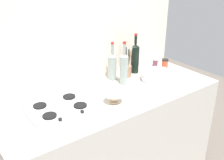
# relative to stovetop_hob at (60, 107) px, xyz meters

# --- Properties ---
(counter_block) EXTENTS (1.80, 0.70, 0.90)m
(counter_block) POSITION_rel_stovetop_hob_xyz_m (0.43, -0.03, -0.46)
(counter_block) COLOR beige
(counter_block) RESTS_ON ground
(backsplash_panel) EXTENTS (1.90, 0.06, 2.41)m
(backsplash_panel) POSITION_rel_stovetop_hob_xyz_m (0.43, 0.35, 0.29)
(backsplash_panel) COLOR beige
(backsplash_panel) RESTS_ON ground
(stovetop_hob) EXTENTS (0.46, 0.36, 0.04)m
(stovetop_hob) POSITION_rel_stovetop_hob_xyz_m (0.00, 0.00, 0.00)
(stovetop_hob) COLOR #B2B2B7
(stovetop_hob) RESTS_ON counter_block
(plate_stack) EXTENTS (0.26, 0.26, 0.09)m
(plate_stack) POSITION_rel_stovetop_hob_xyz_m (0.90, -0.05, 0.03)
(plate_stack) COLOR white
(plate_stack) RESTS_ON counter_block
(wine_bottle_leftmost) EXTENTS (0.07, 0.07, 0.34)m
(wine_bottle_leftmost) POSITION_rel_stovetop_hob_xyz_m (0.60, 0.20, 0.11)
(wine_bottle_leftmost) COLOR gray
(wine_bottle_leftmost) RESTS_ON counter_block
(wine_bottle_mid_left) EXTENTS (0.07, 0.07, 0.37)m
(wine_bottle_mid_left) POSITION_rel_stovetop_hob_xyz_m (0.63, 0.07, 0.13)
(wine_bottle_mid_left) COLOR gray
(wine_bottle_mid_left) RESTS_ON counter_block
(wine_bottle_mid_right) EXTENTS (0.07, 0.07, 0.37)m
(wine_bottle_mid_right) POSITION_rel_stovetop_hob_xyz_m (0.87, 0.21, 0.13)
(wine_bottle_mid_right) COLOR black
(wine_bottle_mid_right) RESTS_ON counter_block
(mixing_bowl) EXTENTS (0.15, 0.15, 0.07)m
(mixing_bowl) POSITION_rel_stovetop_hob_xyz_m (0.36, -0.15, 0.02)
(mixing_bowl) COLOR beige
(mixing_bowl) RESTS_ON counter_block
(butter_dish) EXTENTS (0.18, 0.12, 0.05)m
(butter_dish) POSITION_rel_stovetop_hob_xyz_m (0.59, -0.24, 0.01)
(butter_dish) COLOR white
(butter_dish) RESTS_ON counter_block
(utensil_crock) EXTENTS (0.08, 0.08, 0.28)m
(utensil_crock) POSITION_rel_stovetop_hob_xyz_m (0.75, 0.18, 0.05)
(utensil_crock) COLOR #996B4C
(utensil_crock) RESTS_ON counter_block
(condiment_jar_front) EXTENTS (0.06, 0.06, 0.11)m
(condiment_jar_front) POSITION_rel_stovetop_hob_xyz_m (1.14, 0.09, 0.04)
(condiment_jar_front) COLOR #C64C2D
(condiment_jar_front) RESTS_ON counter_block
(condiment_jar_rear) EXTENTS (0.05, 0.05, 0.08)m
(condiment_jar_rear) POSITION_rel_stovetop_hob_xyz_m (1.12, 0.20, 0.03)
(condiment_jar_rear) COLOR #66384C
(condiment_jar_rear) RESTS_ON counter_block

